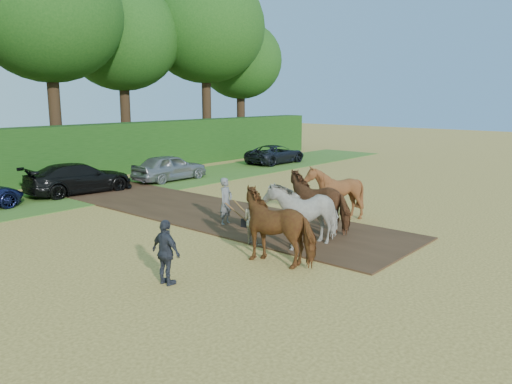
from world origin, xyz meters
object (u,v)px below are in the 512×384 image
spectator_near (254,220)px  plough_team (309,207)px  spectator_far (166,252)px  parked_cars (75,181)px

spectator_near → plough_team: size_ratio=0.22×
spectator_far → plough_team: 5.79m
spectator_near → plough_team: 2.00m
spectator_far → parked_cars: bearing=-20.7°
spectator_near → parked_cars: 11.60m
spectator_near → spectator_far: (-3.97, -0.61, 0.05)m
spectator_far → plough_team: plough_team is taller
spectator_near → spectator_far: bearing=109.9°
spectator_far → plough_team: size_ratio=0.24×
spectator_near → parked_cars: (0.57, 11.59, -0.09)m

